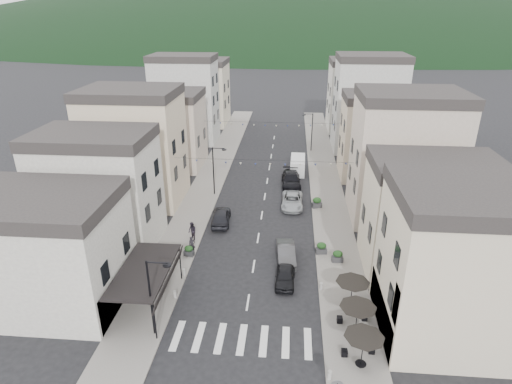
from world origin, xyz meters
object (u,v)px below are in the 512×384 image
at_px(parked_car_c, 292,201).
at_px(pedestrian_b, 192,231).
at_px(parked_car_a, 285,276).
at_px(delivery_van, 298,164).
at_px(parked_car_b, 286,253).
at_px(pedestrian_a, 192,245).
at_px(parked_car_e, 221,216).
at_px(parked_car_d, 291,180).

distance_m(parked_car_c, pedestrian_b, 12.84).
height_order(parked_car_a, delivery_van, delivery_van).
relative_size(delivery_van, pedestrian_b, 2.65).
distance_m(parked_car_a, parked_car_b, 3.35).
bearing_deg(pedestrian_b, parked_car_c, 84.83).
xyz_separation_m(parked_car_a, pedestrian_a, (-8.60, 3.70, 0.28)).
xyz_separation_m(parked_car_b, delivery_van, (1.14, 22.37, 0.40)).
bearing_deg(parked_car_c, parked_car_a, -91.25).
height_order(parked_car_e, pedestrian_a, pedestrian_a).
relative_size(parked_car_b, pedestrian_b, 2.40).
distance_m(parked_car_e, delivery_van, 17.71).
bearing_deg(pedestrian_b, parked_car_d, 100.33).
relative_size(parked_car_c, pedestrian_b, 2.78).
bearing_deg(delivery_van, pedestrian_b, -116.32).
distance_m(parked_car_c, pedestrian_a, 14.24).
bearing_deg(delivery_van, parked_car_c, -92.15).
relative_size(parked_car_d, pedestrian_b, 3.12).
height_order(parked_car_a, parked_car_d, parked_car_d).
distance_m(parked_car_b, parked_car_e, 9.57).
distance_m(delivery_van, pedestrian_b, 22.10).
height_order(delivery_van, pedestrian_a, delivery_van).
bearing_deg(pedestrian_b, parked_car_a, 9.14).
bearing_deg(parked_car_d, pedestrian_b, -125.87).
bearing_deg(parked_car_a, parked_car_e, 126.38).
xyz_separation_m(parked_car_a, parked_car_e, (-6.93, 9.95, 0.14)).
height_order(parked_car_c, delivery_van, delivery_van).
height_order(parked_car_b, pedestrian_a, pedestrian_a).
relative_size(parked_car_a, parked_car_c, 0.77).
bearing_deg(parked_car_b, parked_car_a, -95.30).
bearing_deg(parked_car_a, pedestrian_b, 147.59).
xyz_separation_m(parked_car_d, pedestrian_a, (-8.89, -17.04, 0.12)).
relative_size(parked_car_b, delivery_van, 0.91).
bearing_deg(parked_car_a, parked_car_b, 91.55).
distance_m(parked_car_b, pedestrian_b, 9.53).
relative_size(parked_car_a, pedestrian_b, 2.13).
distance_m(parked_car_a, parked_car_e, 12.13).
relative_size(parked_car_e, pedestrian_a, 2.84).
height_order(parked_car_c, parked_car_e, parked_car_e).
height_order(parked_car_a, pedestrian_b, pedestrian_b).
height_order(parked_car_a, pedestrian_a, pedestrian_a).
bearing_deg(pedestrian_b, delivery_van, 105.49).
bearing_deg(pedestrian_a, parked_car_c, 27.08).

